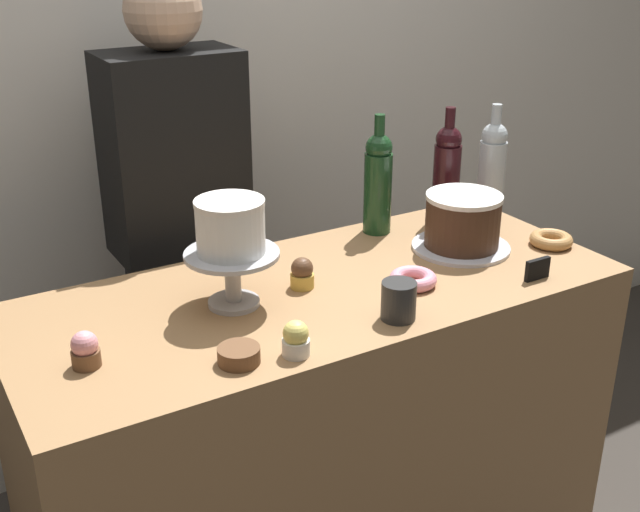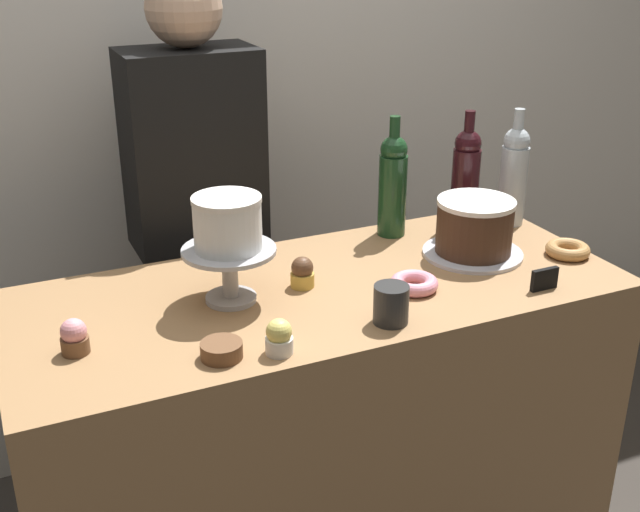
{
  "view_description": "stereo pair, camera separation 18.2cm",
  "coord_description": "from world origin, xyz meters",
  "px_view_note": "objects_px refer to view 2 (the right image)",
  "views": [
    {
      "loc": [
        -0.86,
        -1.44,
        1.72
      ],
      "look_at": [
        0.0,
        0.0,
        1.0
      ],
      "focal_mm": 44.66,
      "sensor_mm": 36.0,
      "label": 1
    },
    {
      "loc": [
        -0.69,
        -1.53,
        1.72
      ],
      "look_at": [
        0.0,
        0.0,
        1.0
      ],
      "focal_mm": 44.66,
      "sensor_mm": 36.0,
      "label": 2
    }
  ],
  "objects_px": {
    "chocolate_round_cake": "(475,226)",
    "barista_figure": "(199,247)",
    "cupcake_chocolate": "(302,273)",
    "cookie_stack": "(222,350)",
    "donut_pink": "(414,283)",
    "donut_maple": "(568,250)",
    "wine_bottle_green": "(393,183)",
    "price_sign_chalkboard": "(544,279)",
    "wine_bottle_dark_red": "(466,177)",
    "wine_bottle_clear": "(513,174)",
    "cupcake_lemon": "(279,338)",
    "cake_stand_pedestal": "(230,265)",
    "white_layer_cake": "(227,223)",
    "cupcake_strawberry": "(74,337)",
    "coffee_cup_ceramic": "(391,304)"
  },
  "relations": [
    {
      "from": "donut_pink",
      "to": "cookie_stack",
      "type": "xyz_separation_m",
      "value": [
        -0.5,
        -0.11,
        0.0
      ]
    },
    {
      "from": "cookie_stack",
      "to": "wine_bottle_clear",
      "type": "bearing_deg",
      "value": 21.11
    },
    {
      "from": "wine_bottle_green",
      "to": "donut_maple",
      "type": "bearing_deg",
      "value": -43.29
    },
    {
      "from": "donut_pink",
      "to": "wine_bottle_dark_red",
      "type": "bearing_deg",
      "value": 41.95
    },
    {
      "from": "donut_maple",
      "to": "chocolate_round_cake",
      "type": "bearing_deg",
      "value": 154.53
    },
    {
      "from": "chocolate_round_cake",
      "to": "wine_bottle_clear",
      "type": "relative_size",
      "value": 0.6
    },
    {
      "from": "cupcake_chocolate",
      "to": "coffee_cup_ceramic",
      "type": "xyz_separation_m",
      "value": [
        0.1,
        -0.24,
        0.01
      ]
    },
    {
      "from": "chocolate_round_cake",
      "to": "coffee_cup_ceramic",
      "type": "height_order",
      "value": "chocolate_round_cake"
    },
    {
      "from": "chocolate_round_cake",
      "to": "barista_figure",
      "type": "height_order",
      "value": "barista_figure"
    },
    {
      "from": "barista_figure",
      "to": "cake_stand_pedestal",
      "type": "bearing_deg",
      "value": -98.17
    },
    {
      "from": "wine_bottle_clear",
      "to": "donut_maple",
      "type": "bearing_deg",
      "value": -91.47
    },
    {
      "from": "cake_stand_pedestal",
      "to": "cupcake_strawberry",
      "type": "height_order",
      "value": "cake_stand_pedestal"
    },
    {
      "from": "cupcake_lemon",
      "to": "donut_pink",
      "type": "height_order",
      "value": "cupcake_lemon"
    },
    {
      "from": "price_sign_chalkboard",
      "to": "cookie_stack",
      "type": "bearing_deg",
      "value": 179.0
    },
    {
      "from": "cupcake_strawberry",
      "to": "price_sign_chalkboard",
      "type": "height_order",
      "value": "cupcake_strawberry"
    },
    {
      "from": "donut_pink",
      "to": "donut_maple",
      "type": "bearing_deg",
      "value": 1.43
    },
    {
      "from": "cake_stand_pedestal",
      "to": "barista_figure",
      "type": "xyz_separation_m",
      "value": [
        0.07,
        0.52,
        -0.17
      ]
    },
    {
      "from": "wine_bottle_clear",
      "to": "coffee_cup_ceramic",
      "type": "xyz_separation_m",
      "value": [
        -0.59,
        -0.38,
        -0.1
      ]
    },
    {
      "from": "white_layer_cake",
      "to": "cupcake_chocolate",
      "type": "distance_m",
      "value": 0.23
    },
    {
      "from": "wine_bottle_clear",
      "to": "cookie_stack",
      "type": "bearing_deg",
      "value": -158.89
    },
    {
      "from": "cupcake_strawberry",
      "to": "coffee_cup_ceramic",
      "type": "relative_size",
      "value": 0.87
    },
    {
      "from": "cupcake_lemon",
      "to": "barista_figure",
      "type": "bearing_deg",
      "value": 85.43
    },
    {
      "from": "cupcake_chocolate",
      "to": "cookie_stack",
      "type": "bearing_deg",
      "value": -139.53
    },
    {
      "from": "price_sign_chalkboard",
      "to": "wine_bottle_dark_red",
      "type": "bearing_deg",
      "value": 82.23
    },
    {
      "from": "white_layer_cake",
      "to": "cookie_stack",
      "type": "xyz_separation_m",
      "value": [
        -0.1,
        -0.23,
        -0.17
      ]
    },
    {
      "from": "wine_bottle_dark_red",
      "to": "donut_pink",
      "type": "xyz_separation_m",
      "value": [
        -0.33,
        -0.3,
        -0.13
      ]
    },
    {
      "from": "chocolate_round_cake",
      "to": "wine_bottle_green",
      "type": "bearing_deg",
      "value": 119.12
    },
    {
      "from": "chocolate_round_cake",
      "to": "donut_pink",
      "type": "relative_size",
      "value": 1.75
    },
    {
      "from": "donut_maple",
      "to": "wine_bottle_clear",
      "type": "bearing_deg",
      "value": 88.53
    },
    {
      "from": "price_sign_chalkboard",
      "to": "chocolate_round_cake",
      "type": "bearing_deg",
      "value": 98.02
    },
    {
      "from": "cupcake_strawberry",
      "to": "cookie_stack",
      "type": "height_order",
      "value": "cupcake_strawberry"
    },
    {
      "from": "cake_stand_pedestal",
      "to": "barista_figure",
      "type": "relative_size",
      "value": 0.13
    },
    {
      "from": "cookie_stack",
      "to": "price_sign_chalkboard",
      "type": "relative_size",
      "value": 1.2
    },
    {
      "from": "cake_stand_pedestal",
      "to": "wine_bottle_green",
      "type": "height_order",
      "value": "wine_bottle_green"
    },
    {
      "from": "wine_bottle_green",
      "to": "coffee_cup_ceramic",
      "type": "distance_m",
      "value": 0.52
    },
    {
      "from": "wine_bottle_dark_red",
      "to": "barista_figure",
      "type": "relative_size",
      "value": 0.2
    },
    {
      "from": "wine_bottle_green",
      "to": "wine_bottle_dark_red",
      "type": "xyz_separation_m",
      "value": [
        0.21,
        -0.03,
        0.0
      ]
    },
    {
      "from": "cupcake_lemon",
      "to": "price_sign_chalkboard",
      "type": "bearing_deg",
      "value": 1.47
    },
    {
      "from": "cake_stand_pedestal",
      "to": "wine_bottle_clear",
      "type": "distance_m",
      "value": 0.88
    },
    {
      "from": "wine_bottle_green",
      "to": "coffee_cup_ceramic",
      "type": "height_order",
      "value": "wine_bottle_green"
    },
    {
      "from": "cupcake_chocolate",
      "to": "cookie_stack",
      "type": "distance_m",
      "value": 0.36
    },
    {
      "from": "chocolate_round_cake",
      "to": "barista_figure",
      "type": "distance_m",
      "value": 0.79
    },
    {
      "from": "wine_bottle_dark_red",
      "to": "cookie_stack",
      "type": "relative_size",
      "value": 3.87
    },
    {
      "from": "wine_bottle_clear",
      "to": "wine_bottle_green",
      "type": "bearing_deg",
      "value": 169.27
    },
    {
      "from": "wine_bottle_green",
      "to": "donut_maple",
      "type": "distance_m",
      "value": 0.48
    },
    {
      "from": "donut_pink",
      "to": "wine_bottle_clear",
      "type": "bearing_deg",
      "value": 29.52
    },
    {
      "from": "wine_bottle_green",
      "to": "donut_maple",
      "type": "height_order",
      "value": "wine_bottle_green"
    },
    {
      "from": "donut_maple",
      "to": "wine_bottle_dark_red",
      "type": "bearing_deg",
      "value": 113.79
    },
    {
      "from": "coffee_cup_ceramic",
      "to": "barista_figure",
      "type": "relative_size",
      "value": 0.05
    },
    {
      "from": "wine_bottle_green",
      "to": "cupcake_lemon",
      "type": "bearing_deg",
      "value": -137.63
    }
  ]
}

